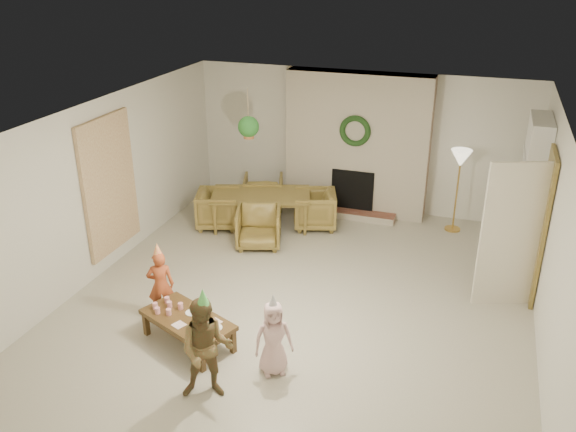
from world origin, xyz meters
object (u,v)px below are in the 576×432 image
at_px(dining_chair_near, 259,227).
at_px(dining_chair_right, 314,209).
at_px(child_red, 161,285).
at_px(dining_table, 261,211).
at_px(child_pink, 273,338).
at_px(dining_chair_left, 218,209).
at_px(child_plaid, 206,349).
at_px(dining_chair_far, 263,193).
at_px(coffee_table_top, 188,320).

xyz_separation_m(dining_chair_near, dining_chair_right, (0.64, 0.97, 0.00)).
bearing_deg(child_red, dining_chair_right, -135.55).
distance_m(dining_chair_near, child_red, 2.36).
relative_size(dining_chair_right, child_red, 0.76).
xyz_separation_m(dining_table, child_pink, (1.53, -3.59, 0.15)).
distance_m(dining_chair_left, child_pink, 4.04).
bearing_deg(child_plaid, dining_chair_right, 71.60).
height_order(dining_chair_far, dining_chair_right, same).
distance_m(dining_table, dining_chair_left, 0.73).
bearing_deg(dining_chair_far, coffee_table_top, 80.46).
height_order(dining_chair_far, dining_chair_left, same).
distance_m(dining_chair_left, child_red, 2.84).
distance_m(child_red, child_plaid, 1.68).
distance_m(dining_chair_right, child_red, 3.46).
relative_size(dining_table, dining_chair_near, 2.34).
height_order(dining_chair_near, dining_chair_right, same).
xyz_separation_m(dining_chair_left, child_red, (0.49, -2.79, 0.15)).
distance_m(dining_chair_right, child_pink, 3.93).
height_order(dining_chair_left, dining_chair_right, same).
distance_m(dining_chair_far, dining_chair_left, 1.03).
distance_m(dining_chair_far, coffee_table_top, 4.16).
relative_size(dining_chair_near, dining_chair_far, 1.00).
bearing_deg(dining_table, dining_chair_left, 180.00).
height_order(dining_chair_far, coffee_table_top, dining_chair_far).
height_order(coffee_table_top, child_plaid, child_plaid).
distance_m(dining_chair_far, child_red, 3.71).
bearing_deg(child_pink, dining_chair_left, 91.33).
distance_m(dining_chair_right, child_plaid, 4.47).
bearing_deg(coffee_table_top, dining_chair_far, 121.93).
height_order(dining_table, dining_chair_near, dining_chair_near).
xyz_separation_m(dining_chair_left, coffee_table_top, (1.07, -3.20, 0.01)).
xyz_separation_m(dining_table, child_plaid, (1.00, -4.18, 0.29)).
bearing_deg(child_pink, child_plaid, -163.83).
height_order(dining_chair_left, child_red, child_red).
bearing_deg(dining_chair_near, dining_chair_far, 90.00).
height_order(dining_chair_near, coffee_table_top, dining_chair_near).
bearing_deg(child_red, dining_table, -121.39).
bearing_deg(child_plaid, dining_chair_near, 82.47).
relative_size(dining_table, dining_chair_left, 2.34).
bearing_deg(dining_table, coffee_table_top, -101.56).
bearing_deg(child_pink, coffee_table_top, 139.43).
bearing_deg(dining_chair_left, child_red, 172.15).
bearing_deg(dining_table, dining_chair_right, 0.00).
height_order(dining_table, dining_chair_right, dining_chair_right).
xyz_separation_m(dining_chair_far, coffee_table_top, (0.60, -4.12, 0.01)).
height_order(dining_table, child_pink, child_pink).
bearing_deg(dining_chair_right, dining_chair_far, -128.66).
bearing_deg(dining_chair_far, dining_chair_right, 141.34).
bearing_deg(dining_chair_far, child_red, 72.48).
bearing_deg(dining_table, child_red, -111.68).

